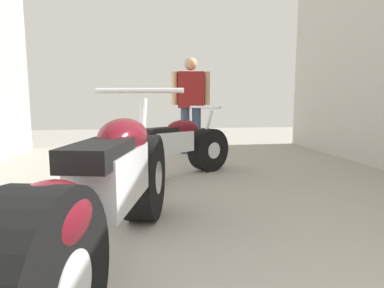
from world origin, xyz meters
name	(u,v)px	position (x,y,z in m)	size (l,w,h in m)	color
ground_plane	(196,194)	(0.00, 3.25, 0.00)	(15.59, 15.59, 0.00)	#9E998E
motorcycle_maroon_cruiser	(110,196)	(-0.69, 1.84, 0.43)	(0.83, 2.23, 1.04)	black
motorcycle_black_naked	(168,149)	(-0.23, 3.97, 0.36)	(1.68, 1.23, 0.88)	black
mechanic_in_blue	(191,100)	(0.30, 5.80, 0.96)	(0.68, 0.28, 1.70)	#384766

